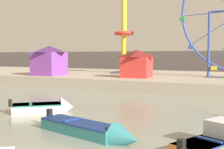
# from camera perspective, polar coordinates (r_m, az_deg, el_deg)

# --- Properties ---
(quay_promenade) EXTENTS (110.00, 20.67, 1.15)m
(quay_promenade) POSITION_cam_1_polar(r_m,az_deg,el_deg) (36.45, 18.20, -1.19)
(quay_promenade) COLOR tan
(quay_promenade) RESTS_ON ground_plane
(motorboat_teal_painted) EXTENTS (5.58, 2.39, 1.16)m
(motorboat_teal_painted) POSITION_cam_1_polar(r_m,az_deg,el_deg) (13.18, -3.65, -10.60)
(motorboat_teal_painted) COLOR teal
(motorboat_teal_painted) RESTS_ON ground_plane
(motorboat_white_red_stripe) EXTENTS (3.68, 3.49, 1.31)m
(motorboat_white_red_stripe) POSITION_cam_1_polar(r_m,az_deg,el_deg) (19.19, -12.25, -6.16)
(motorboat_white_red_stripe) COLOR silver
(motorboat_white_red_stripe) RESTS_ON ground_plane
(drop_tower_yellow_tower) EXTENTS (2.80, 2.80, 12.87)m
(drop_tower_yellow_tower) POSITION_cam_1_polar(r_m,az_deg,el_deg) (40.17, 2.32, 7.82)
(drop_tower_yellow_tower) COLOR gold
(drop_tower_yellow_tower) RESTS_ON quay_promenade
(carnival_booth_purple_stall) EXTENTS (3.64, 3.94, 3.57)m
(carnival_booth_purple_stall) POSITION_cam_1_polar(r_m,az_deg,el_deg) (36.95, -11.93, 2.74)
(carnival_booth_purple_stall) COLOR purple
(carnival_booth_purple_stall) RESTS_ON quay_promenade
(carnival_booth_red_striped) EXTENTS (3.44, 2.90, 3.01)m
(carnival_booth_red_striped) POSITION_cam_1_polar(r_m,az_deg,el_deg) (32.39, 4.72, 2.19)
(carnival_booth_red_striped) COLOR red
(carnival_booth_red_striped) RESTS_ON quay_promenade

